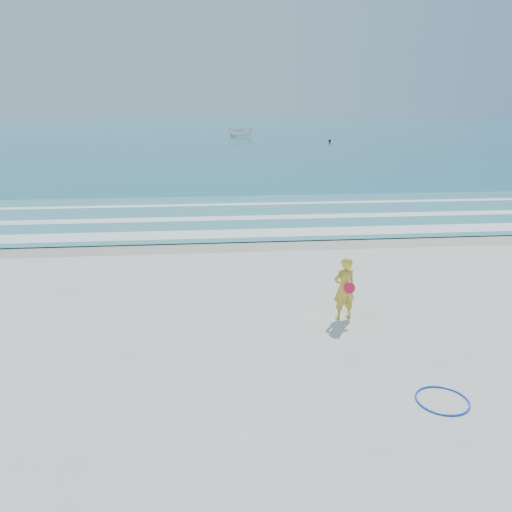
{
  "coord_description": "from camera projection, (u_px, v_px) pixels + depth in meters",
  "views": [
    {
      "loc": [
        -1.2,
        -9.5,
        5.15
      ],
      "look_at": [
        0.12,
        4.0,
        1.0
      ],
      "focal_mm": 35.0,
      "sensor_mm": 36.0,
      "label": 1
    }
  ],
  "objects": [
    {
      "name": "ground",
      "position": [
        269.0,
        355.0,
        10.66
      ],
      "size": [
        400.0,
        400.0,
        0.0
      ],
      "primitive_type": "plane",
      "color": "silver",
      "rests_on": "ground"
    },
    {
      "name": "foam_near",
      "position": [
        238.0,
        233.0,
        20.44
      ],
      "size": [
        400.0,
        1.4,
        0.01
      ],
      "primitive_type": "cube",
      "color": "white",
      "rests_on": "shallow"
    },
    {
      "name": "hoop",
      "position": [
        442.0,
        400.0,
        9.01
      ],
      "size": [
        1.05,
        1.05,
        0.03
      ],
      "primitive_type": "torus",
      "rotation": [
        0.0,
        0.0,
        0.1
      ],
      "color": "blue",
      "rests_on": "ground"
    },
    {
      "name": "shallow",
      "position": [
        233.0,
        215.0,
        23.97
      ],
      "size": [
        400.0,
        10.0,
        0.01
      ],
      "primitive_type": "cube",
      "color": "#59B7AD",
      "rests_on": "ocean"
    },
    {
      "name": "woman",
      "position": [
        344.0,
        288.0,
        12.26
      ],
      "size": [
        0.66,
        0.51,
        1.6
      ],
      "color": "gold",
      "rests_on": "ground"
    },
    {
      "name": "ocean",
      "position": [
        211.0,
        128.0,
        110.58
      ],
      "size": [
        400.0,
        190.0,
        0.04
      ],
      "primitive_type": "cube",
      "color": "#19727F",
      "rests_on": "ground"
    },
    {
      "name": "boat",
      "position": [
        241.0,
        132.0,
        80.49
      ],
      "size": [
        3.91,
        1.54,
        1.5
      ],
      "primitive_type": "imported",
      "rotation": [
        0.0,
        0.0,
        1.55
      ],
      "color": "silver",
      "rests_on": "ocean"
    },
    {
      "name": "foam_far",
      "position": [
        231.0,
        204.0,
        26.34
      ],
      "size": [
        400.0,
        0.6,
        0.01
      ],
      "primitive_type": "cube",
      "color": "white",
      "rests_on": "shallow"
    },
    {
      "name": "buoy",
      "position": [
        330.0,
        141.0,
        69.17
      ],
      "size": [
        0.38,
        0.38,
        0.38
      ],
      "primitive_type": "sphere",
      "color": "black",
      "rests_on": "ocean"
    },
    {
      "name": "wet_sand",
      "position": [
        240.0,
        243.0,
        19.22
      ],
      "size": [
        400.0,
        2.4,
        0.0
      ],
      "primitive_type": "cube",
      "color": "#B2A893",
      "rests_on": "ground"
    },
    {
      "name": "foam_mid",
      "position": [
        234.0,
        218.0,
        23.2
      ],
      "size": [
        400.0,
        0.9,
        0.01
      ],
      "primitive_type": "cube",
      "color": "white",
      "rests_on": "shallow"
    }
  ]
}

